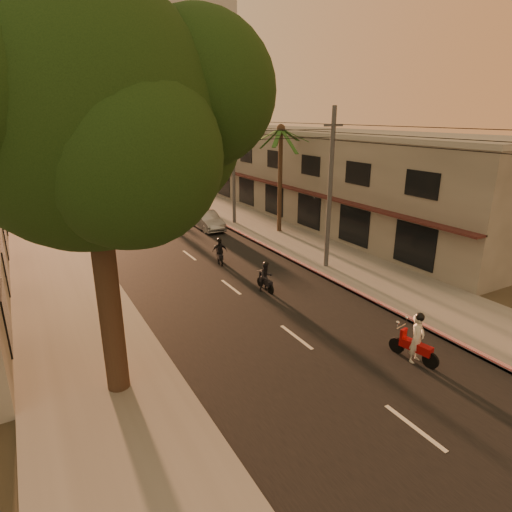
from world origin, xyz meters
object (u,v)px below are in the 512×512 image
object	(u,v)px
palm_tree	(281,135)
scooter_far_b	(147,195)
scooter_mid_b	(220,252)
scooter_red	(416,340)
scooter_mid_a	(266,277)
parked_car	(207,220)
broadleaf_tree	(101,118)
scooter_far_a	(156,207)

from	to	relation	value
palm_tree	scooter_far_b	size ratio (longest dim) A/B	4.64
scooter_far_b	scooter_mid_b	bearing A→B (deg)	-84.32
scooter_red	scooter_mid_a	world-z (taller)	scooter_red
scooter_red	parked_car	size ratio (longest dim) A/B	0.46
scooter_mid_b	parked_car	distance (m)	8.21
parked_car	scooter_mid_b	bearing A→B (deg)	-106.87
broadleaf_tree	palm_tree	size ratio (longest dim) A/B	1.48
scooter_far_a	scooter_far_b	bearing A→B (deg)	85.81
scooter_mid_b	parked_car	size ratio (longest dim) A/B	0.38
scooter_red	scooter_mid_b	size ratio (longest dim) A/B	1.22
palm_tree	parked_car	xyz separation A→B (m)	(-4.39, 3.54, -6.45)
scooter_mid_a	parked_car	world-z (taller)	scooter_mid_a
broadleaf_tree	scooter_far_a	distance (m)	25.77
broadleaf_tree	scooter_far_a	xyz separation A→B (m)	(7.92, 23.32, -7.58)
broadleaf_tree	scooter_mid_b	distance (m)	14.53
palm_tree	scooter_red	xyz separation A→B (m)	(-5.22, -17.52, -6.29)
scooter_mid_b	scooter_far_b	world-z (taller)	scooter_far_b
broadleaf_tree	scooter_mid_b	size ratio (longest dim) A/B	7.54
palm_tree	scooter_mid_a	size ratio (longest dim) A/B	5.12
scooter_mid_b	parked_car	world-z (taller)	scooter_mid_b
scooter_red	scooter_mid_b	distance (m)	13.35
palm_tree	broadleaf_tree	bearing A→B (deg)	-136.52
palm_tree	parked_car	distance (m)	8.57
scooter_far_a	scooter_mid_b	bearing A→B (deg)	-85.16
scooter_mid_b	scooter_far_b	size ratio (longest dim) A/B	0.91
broadleaf_tree	scooter_far_b	size ratio (longest dim) A/B	6.85
scooter_far_a	parked_car	xyz separation A→B (m)	(2.30, -5.93, -0.20)
scooter_mid_b	scooter_red	bearing A→B (deg)	-67.85
scooter_red	scooter_far_a	bearing A→B (deg)	82.37
broadleaf_tree	palm_tree	bearing A→B (deg)	43.48
scooter_far_b	broadleaf_tree	bearing A→B (deg)	-97.23
scooter_far_b	scooter_red	bearing A→B (deg)	-79.94
broadleaf_tree	parked_car	distance (m)	21.62
scooter_far_a	scooter_far_b	xyz separation A→B (m)	(1.19, 6.82, -0.10)
scooter_far_a	scooter_red	bearing A→B (deg)	-81.16
scooter_far_b	parked_car	distance (m)	12.79
palm_tree	scooter_red	bearing A→B (deg)	-106.60
scooter_mid_a	scooter_mid_b	size ratio (longest dim) A/B	1.00
broadleaf_tree	scooter_far_a	size ratio (longest dim) A/B	5.97
parked_car	palm_tree	bearing A→B (deg)	-37.91
palm_tree	scooter_mid_b	bearing A→B (deg)	-148.22
scooter_mid_a	scooter_red	bearing A→B (deg)	-79.41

